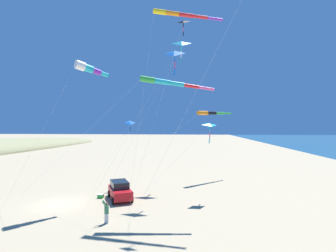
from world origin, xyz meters
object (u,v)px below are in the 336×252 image
at_px(kite_delta_teal_far_right, 174,54).
at_px(kite_delta_purple_drifting, 130,123).
at_px(kite_delta_red_high_left, 182,44).
at_px(kite_delta_magenta_far_left, 183,24).
at_px(kite_windsock_black_fish_shape, 177,14).
at_px(kite_windsock_rainbow_low_near, 166,82).
at_px(kite_windsock_blue_topmost, 88,68).
at_px(cooler_box, 101,196).
at_px(person_adult_flyer, 106,211).
at_px(kite_windsock_striped_overhead, 211,113).
at_px(parked_car, 120,190).
at_px(kite_delta_small_distant, 209,125).

height_order(kite_delta_teal_far_right, kite_delta_purple_drifting, kite_delta_teal_far_right).
bearing_deg(kite_delta_red_high_left, kite_delta_magenta_far_left, 95.91).
height_order(kite_delta_purple_drifting, kite_windsock_black_fish_shape, kite_windsock_black_fish_shape).
relative_size(kite_windsock_rainbow_low_near, kite_windsock_blue_topmost, 1.45).
bearing_deg(kite_windsock_black_fish_shape, cooler_box, -7.18).
distance_m(kite_windsock_rainbow_low_near, kite_delta_magenta_far_left, 5.57).
bearing_deg(person_adult_flyer, kite_windsock_black_fish_shape, -131.66).
distance_m(kite_delta_red_high_left, kite_windsock_rainbow_low_near, 14.57).
height_order(kite_delta_teal_far_right, kite_windsock_striped_overhead, kite_delta_teal_far_right).
relative_size(kite_delta_purple_drifting, kite_windsock_striped_overhead, 0.53).
bearing_deg(kite_delta_red_high_left, person_adult_flyer, 74.36).
bearing_deg(person_adult_flyer, kite_delta_purple_drifting, -81.16).
bearing_deg(kite_windsock_blue_topmost, kite_delta_teal_far_right, -152.68).
height_order(kite_windsock_rainbow_low_near, kite_delta_magenta_far_left, kite_delta_magenta_far_left).
distance_m(kite_windsock_blue_topmost, kite_windsock_striped_overhead, 18.96).
bearing_deg(kite_windsock_black_fish_shape, parked_car, -8.95).
bearing_deg(kite_windsock_blue_topmost, kite_delta_small_distant, -163.50).
bearing_deg(kite_delta_purple_drifting, cooler_box, 75.58).
bearing_deg(kite_windsock_black_fish_shape, kite_delta_red_high_left, -87.17).
xyz_separation_m(kite_windsock_striped_overhead, kite_delta_small_distant, (0.37, 10.24, -1.94)).
distance_m(cooler_box, kite_delta_small_distant, 13.83).
xyz_separation_m(parked_car, person_adult_flyer, (-1.21, 6.51, 0.01)).
distance_m(person_adult_flyer, kite_windsock_striped_overhead, 22.22).
height_order(cooler_box, kite_delta_small_distant, kite_delta_small_distant).
bearing_deg(kite_delta_magenta_far_left, kite_windsock_rainbow_low_near, 12.88).
bearing_deg(kite_delta_teal_far_right, kite_delta_magenta_far_left, 105.64).
xyz_separation_m(parked_car, kite_windsock_blue_topmost, (2.78, 1.72, 12.47)).
bearing_deg(kite_delta_teal_far_right, kite_windsock_striped_overhead, -113.91).
distance_m(kite_delta_red_high_left, kite_windsock_striped_overhead, 10.76).
bearing_deg(kite_windsock_black_fish_shape, kite_delta_teal_far_right, -78.20).
height_order(kite_delta_red_high_left, kite_delta_teal_far_right, kite_delta_red_high_left).
relative_size(kite_delta_teal_far_right, kite_windsock_blue_topmost, 1.16).
height_order(cooler_box, kite_windsock_black_fish_shape, kite_windsock_black_fish_shape).
distance_m(parked_car, kite_windsock_striped_overhead, 17.78).
relative_size(kite_delta_small_distant, kite_windsock_black_fish_shape, 0.42).
relative_size(person_adult_flyer, kite_delta_small_distant, 0.22).
height_order(kite_windsock_striped_overhead, kite_delta_small_distant, kite_windsock_striped_overhead).
xyz_separation_m(person_adult_flyer, kite_delta_teal_far_right, (-4.20, -9.01, 14.83)).
xyz_separation_m(kite_delta_red_high_left, kite_delta_magenta_far_left, (-1.24, 12.01, -2.37)).
bearing_deg(kite_windsock_rainbow_low_near, person_adult_flyer, 39.42).
relative_size(kite_delta_teal_far_right, kite_windsock_rainbow_low_near, 0.80).
distance_m(person_adult_flyer, kite_windsock_blue_topmost, 13.93).
height_order(kite_delta_red_high_left, kite_delta_small_distant, kite_delta_red_high_left).
relative_size(kite_windsock_rainbow_low_near, kite_delta_purple_drifting, 2.43).
height_order(cooler_box, kite_windsock_blue_topmost, kite_windsock_blue_topmost).
distance_m(kite_delta_red_high_left, kite_delta_small_distant, 14.18).
xyz_separation_m(kite_delta_purple_drifting, kite_windsock_black_fish_shape, (-6.84, 6.73, 10.54)).
distance_m(kite_delta_red_high_left, kite_delta_magenta_far_left, 12.30).
distance_m(kite_delta_red_high_left, kite_windsock_blue_topmost, 15.04).
distance_m(kite_delta_teal_far_right, kite_windsock_black_fish_shape, 4.54).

